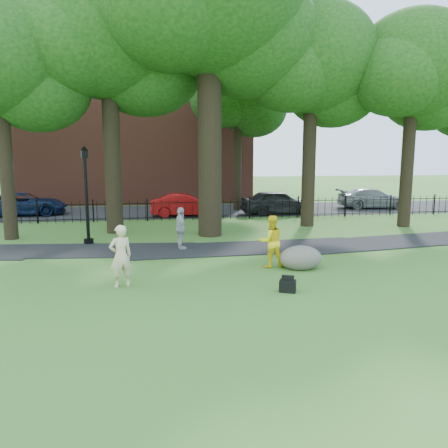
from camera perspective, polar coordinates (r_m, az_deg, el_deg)
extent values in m
plane|color=#3D6924|center=(13.93, 1.76, -6.74)|extent=(120.00, 120.00, 0.00)
cube|color=black|center=(17.83, 2.60, -3.20)|extent=(36.07, 3.85, 0.03)
cube|color=black|center=(29.52, -3.99, 1.71)|extent=(80.00, 7.00, 0.02)
cube|color=black|center=(25.44, -3.24, 2.83)|extent=(44.00, 0.04, 0.04)
cube|color=black|center=(25.55, -3.22, 0.96)|extent=(44.00, 0.04, 0.04)
cube|color=brown|center=(37.26, -11.48, 12.34)|extent=(18.00, 8.00, 12.00)
cylinder|color=black|center=(20.37, -1.91, 13.19)|extent=(1.10, 1.10, 10.50)
ellipsoid|color=#0F3A0F|center=(22.35, 2.92, 23.35)|extent=(6.72, 6.72, 5.71)
ellipsoid|color=#0F3A0F|center=(20.28, -6.93, 26.56)|extent=(6.30, 6.30, 5.36)
cylinder|color=black|center=(21.66, -26.69, 8.29)|extent=(0.60, 0.60, 7.70)
ellipsoid|color=#0F3A0F|center=(22.23, -23.21, 16.21)|extent=(4.80, 4.80, 4.08)
cylinder|color=black|center=(21.77, -14.46, 10.81)|extent=(0.80, 0.80, 9.10)
ellipsoid|color=#0F3A0F|center=(22.45, -14.99, 23.16)|extent=(7.20, 7.20, 6.12)
ellipsoid|color=#0F3A0F|center=(22.96, -10.33, 19.67)|extent=(5.76, 5.76, 4.90)
ellipsoid|color=#0F3A0F|center=(21.75, -19.15, 21.33)|extent=(5.40, 5.40, 4.59)
cylinder|color=black|center=(23.57, 11.09, 9.92)|extent=(0.70, 0.70, 8.40)
ellipsoid|color=#0F3A0F|center=(24.05, 11.43, 20.56)|extent=(6.60, 6.60, 5.61)
ellipsoid|color=#0F3A0F|center=(25.13, 13.99, 17.19)|extent=(5.28, 5.28, 4.49)
ellipsoid|color=#0F3A0F|center=(22.89, 8.69, 19.39)|extent=(4.95, 4.95, 4.21)
cylinder|color=black|center=(24.84, 22.93, 8.93)|extent=(0.64, 0.64, 8.05)
ellipsoid|color=#0F3A0F|center=(25.23, 23.56, 18.62)|extent=(6.20, 6.20, 5.27)
ellipsoid|color=#0F3A0F|center=(26.45, 25.12, 15.52)|extent=(4.96, 4.96, 4.22)
ellipsoid|color=#0F3A0F|center=(23.97, 21.65, 17.60)|extent=(4.65, 4.65, 3.95)
imported|color=beige|center=(12.92, -13.34, -4.09)|extent=(0.78, 0.65, 1.82)
imported|color=yellow|center=(14.84, 6.15, -2.27)|extent=(0.91, 0.73, 1.78)
imported|color=#A7A6AB|center=(17.53, -5.66, -0.60)|extent=(0.60, 1.07, 1.72)
ellipsoid|color=#686456|center=(14.89, 9.99, -4.17)|extent=(1.43, 1.08, 0.84)
cylinder|color=black|center=(19.29, -17.49, 2.80)|extent=(0.14, 0.14, 3.64)
cylinder|color=black|center=(19.54, -17.26, -2.18)|extent=(0.41, 0.41, 0.23)
cube|color=black|center=(19.18, -17.78, 8.71)|extent=(0.32, 0.32, 0.34)
cone|color=black|center=(19.18, -17.82, 9.39)|extent=(0.36, 0.36, 0.18)
cube|color=black|center=(12.41, 8.31, -8.02)|extent=(0.53, 0.44, 0.34)
cube|color=maroon|center=(16.11, 9.47, -4.25)|extent=(0.38, 0.30, 0.23)
imported|color=#A10C0F|center=(26.90, -5.07, 2.47)|extent=(4.28, 1.54, 1.40)
imported|color=#0C1B40|center=(29.97, -24.70, 2.37)|extent=(5.31, 2.82, 1.42)
imported|color=black|center=(27.94, 7.00, 2.85)|extent=(4.66, 2.02, 1.56)
imported|color=gray|center=(32.55, 18.81, 3.18)|extent=(5.02, 2.41, 1.41)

